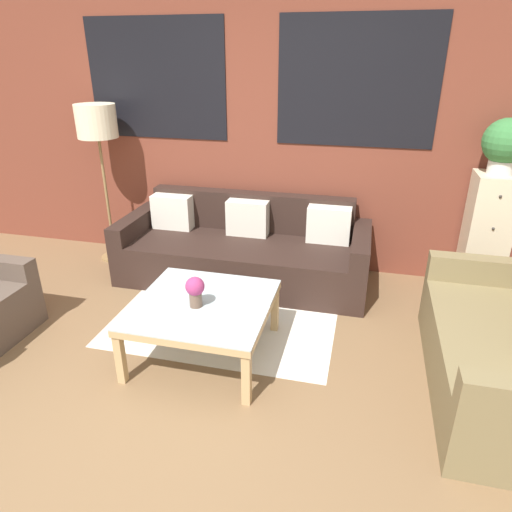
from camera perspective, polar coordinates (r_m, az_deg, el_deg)
name	(u,v)px	position (r m, az deg, el deg)	size (l,w,h in m)	color
ground_plane	(156,416)	(3.03, -12.41, -18.98)	(16.00, 16.00, 0.00)	brown
wall_back_brick	(253,124)	(4.56, -0.39, 16.16)	(8.40, 0.09, 2.80)	brown
rug	(228,314)	(3.92, -3.56, -7.29)	(1.82, 1.42, 0.00)	silver
couch_dark	(244,251)	(4.41, -1.52, 0.59)	(2.35, 0.88, 0.78)	black
settee_vintage	(510,352)	(3.35, 29.17, -10.44)	(0.80, 1.63, 0.92)	olive
coffee_table	(203,310)	(3.28, -6.63, -6.71)	(0.94, 0.94, 0.43)	silver
floor_lamp	(97,127)	(4.82, -19.24, 14.93)	(0.39, 0.39, 1.59)	olive
drawer_cabinet	(485,236)	(4.51, 26.74, 2.23)	(0.35, 0.38, 1.11)	beige
potted_plant	(506,144)	(4.31, 28.76, 12.23)	(0.37, 0.37, 0.45)	silver
flower_vase	(195,290)	(3.15, -7.62, -4.21)	(0.13, 0.13, 0.22)	brown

